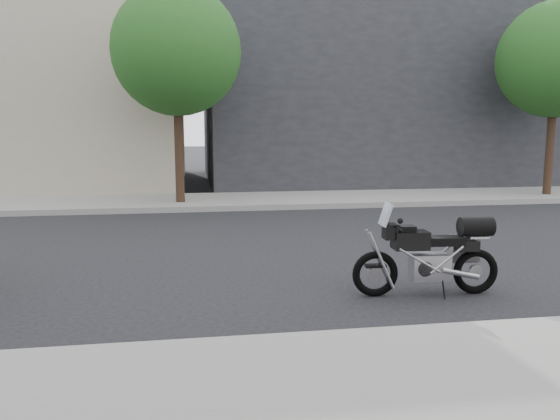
{
  "coord_description": "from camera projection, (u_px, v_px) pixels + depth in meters",
  "views": [
    {
      "loc": [
        1.69,
        9.0,
        2.11
      ],
      "look_at": [
        0.38,
        0.95,
        0.9
      ],
      "focal_mm": 35.0,
      "sensor_mm": 36.0,
      "label": 1
    }
  ],
  "objects": [
    {
      "name": "ground",
      "position": [
        293.0,
        253.0,
        9.36
      ],
      "size": [
        120.0,
        120.0,
        0.0
      ],
      "primitive_type": "plane",
      "color": "black",
      "rests_on": "ground"
    },
    {
      "name": "far_sidewalk",
      "position": [
        251.0,
        201.0,
        15.7
      ],
      "size": [
        44.0,
        3.0,
        0.15
      ],
      "primitive_type": "cube",
      "color": "gray",
      "rests_on": "ground"
    },
    {
      "name": "far_building_dark",
      "position": [
        397.0,
        96.0,
        23.14
      ],
      "size": [
        16.0,
        11.0,
        7.0
      ],
      "color": "#242428",
      "rests_on": "ground"
    },
    {
      "name": "street_tree_left",
      "position": [
        556.0,
        60.0,
        16.04
      ],
      "size": [
        3.4,
        3.4,
        5.7
      ],
      "color": "#342318",
      "rests_on": "far_sidewalk"
    },
    {
      "name": "street_tree_mid",
      "position": [
        176.0,
        51.0,
        14.29
      ],
      "size": [
        3.4,
        3.4,
        5.7
      ],
      "color": "#342318",
      "rests_on": "far_sidewalk"
    },
    {
      "name": "motorcycle",
      "position": [
        436.0,
        255.0,
        6.98
      ],
      "size": [
        1.91,
        0.62,
        1.21
      ],
      "rotation": [
        0.0,
        0.0,
        -0.07
      ],
      "color": "black",
      "rests_on": "ground"
    }
  ]
}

